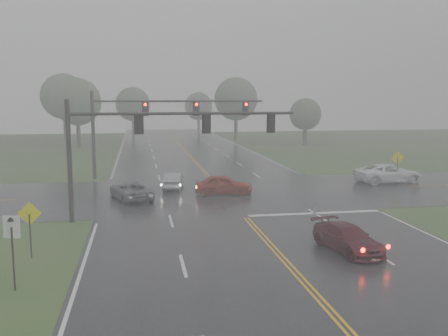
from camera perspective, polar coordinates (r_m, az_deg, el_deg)
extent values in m
plane|color=#29461E|center=(17.48, 12.70, -16.43)|extent=(180.00, 180.00, 0.00)
cube|color=black|center=(35.94, 0.48, -3.50)|extent=(18.00, 160.00, 0.02)
cube|color=black|center=(37.87, -0.06, -2.90)|extent=(120.00, 14.00, 0.02)
cube|color=#BDBDBD|center=(31.81, 10.33, -5.15)|extent=(8.50, 0.50, 0.01)
imported|color=#3F0B12|center=(24.54, 13.90, -9.23)|extent=(2.58, 4.52, 1.23)
imported|color=maroon|center=(37.37, -0.06, -3.05)|extent=(4.46, 2.20, 1.46)
imported|color=gray|center=(39.87, -5.82, -2.39)|extent=(2.01, 4.10, 1.29)
imported|color=#56575D|center=(36.20, -10.57, -3.55)|extent=(3.48, 5.11, 1.30)
imported|color=white|center=(44.82, 18.23, -1.60)|extent=(5.84, 2.98, 1.58)
cylinder|color=black|center=(29.92, -17.25, 0.70)|extent=(0.28, 0.28, 7.10)
cylinder|color=black|center=(29.71, -17.47, 5.99)|extent=(0.18, 0.18, 0.79)
cylinder|color=black|center=(29.57, -4.55, 6.23)|extent=(13.26, 0.18, 0.18)
cube|color=black|center=(29.47, -9.70, 4.98)|extent=(0.34, 0.28, 1.04)
cube|color=black|center=(29.63, -9.70, 5.00)|extent=(0.54, 0.03, 1.23)
cube|color=black|center=(29.74, -1.99, 5.12)|extent=(0.34, 0.28, 1.04)
cube|color=black|center=(29.90, -2.03, 5.13)|extent=(0.54, 0.03, 1.23)
cube|color=black|center=(30.54, 5.46, 5.16)|extent=(0.34, 0.28, 1.04)
cube|color=black|center=(30.69, 5.38, 5.17)|extent=(0.54, 0.03, 1.23)
cylinder|color=black|center=(45.60, -14.71, 3.64)|extent=(0.30, 0.30, 7.80)
cylinder|color=black|center=(45.48, -14.85, 7.45)|extent=(0.20, 0.20, 0.87)
cylinder|color=black|center=(45.46, -5.12, 7.62)|extent=(15.30, 0.20, 0.20)
cube|color=black|center=(45.32, -8.99, 6.73)|extent=(0.37, 0.30, 1.14)
cube|color=black|center=(45.49, -8.99, 6.73)|extent=(0.60, 0.03, 1.35)
cylinder|color=#FF0C05|center=(45.14, -9.00, 7.18)|extent=(0.24, 0.07, 0.24)
cube|color=black|center=(45.62, -3.18, 6.82)|extent=(0.37, 0.30, 1.14)
cube|color=black|center=(45.79, -3.20, 6.82)|extent=(0.60, 0.03, 1.35)
cylinder|color=#FF0C05|center=(45.44, -3.16, 7.27)|extent=(0.24, 0.07, 0.24)
cube|color=black|center=(46.37, 2.51, 6.84)|extent=(0.37, 0.30, 1.14)
cube|color=black|center=(46.54, 2.46, 6.85)|extent=(0.60, 0.03, 1.35)
cylinder|color=#FF0C05|center=(46.19, 2.55, 7.28)|extent=(0.24, 0.07, 0.24)
cylinder|color=black|center=(24.18, -21.25, -7.27)|extent=(0.07, 0.07, 2.06)
cube|color=yellow|center=(23.97, -21.36, -4.88)|extent=(1.08, 0.15, 1.08)
cylinder|color=black|center=(20.46, -22.95, -9.56)|extent=(0.07, 0.07, 2.44)
cube|color=silver|center=(20.17, -23.12, -6.21)|extent=(0.63, 0.19, 0.85)
cube|color=black|center=(20.20, -23.10, -6.19)|extent=(0.11, 0.05, 0.48)
cylinder|color=black|center=(44.15, 19.18, -0.33)|extent=(0.07, 0.07, 2.22)
cube|color=yellow|center=(44.04, 19.22, 1.11)|extent=(1.17, 0.09, 1.16)
cylinder|color=#322920|center=(75.84, -16.29, 3.73)|extent=(0.59, 0.59, 3.85)
sphere|color=#3C5035|center=(75.66, -16.43, 7.28)|extent=(6.84, 6.84, 6.84)
cylinder|color=#322920|center=(84.33, 1.36, 4.52)|extent=(0.62, 0.62, 4.07)
sphere|color=#3C5035|center=(84.18, 1.37, 7.90)|extent=(7.23, 7.23, 7.23)
cylinder|color=#322920|center=(93.39, -10.32, 4.57)|extent=(0.53, 0.53, 3.51)
sphere|color=#3C5035|center=(93.24, -10.39, 7.20)|extent=(6.25, 6.25, 6.25)
cylinder|color=#322920|center=(77.59, 9.22, 3.63)|extent=(0.62, 0.62, 2.74)
sphere|color=#3C5035|center=(77.41, 9.28, 6.10)|extent=(4.87, 4.87, 4.87)
cylinder|color=#322920|center=(88.70, -17.70, 4.40)|extent=(0.58, 0.58, 4.31)
sphere|color=#3C5035|center=(88.56, -17.84, 7.80)|extent=(7.67, 7.67, 7.67)
cylinder|color=#322920|center=(103.09, -2.91, 4.91)|extent=(0.52, 0.52, 3.20)
sphere|color=#3C5035|center=(102.95, -2.93, 7.08)|extent=(5.69, 5.69, 5.69)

